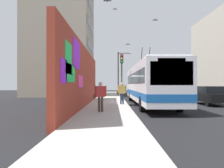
# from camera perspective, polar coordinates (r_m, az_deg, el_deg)

# --- Properties ---
(ground_plane) EXTENTS (80.00, 80.00, 0.00)m
(ground_plane) POSITION_cam_1_polar(r_m,az_deg,el_deg) (17.67, 4.18, -5.75)
(ground_plane) COLOR black
(sidewalk_slab) EXTENTS (48.00, 3.20, 0.15)m
(sidewalk_slab) POSITION_cam_1_polar(r_m,az_deg,el_deg) (17.63, -1.04, -5.52)
(sidewalk_slab) COLOR #ADA8A0
(sidewalk_slab) RESTS_ON ground_plane
(graffiti_wall) EXTENTS (15.32, 0.32, 4.42)m
(graffiti_wall) POSITION_cam_1_polar(r_m,az_deg,el_deg) (14.33, -8.34, 1.81)
(graffiti_wall) COLOR maroon
(graffiti_wall) RESTS_ON ground_plane
(building_far_left) EXTENTS (9.97, 9.05, 20.38)m
(building_far_left) POSITION_cam_1_polar(r_m,az_deg,el_deg) (32.03, -14.74, 15.18)
(building_far_left) COLOR #9E937F
(building_far_left) RESTS_ON ground_plane
(city_bus) EXTENTS (12.45, 2.63, 5.09)m
(city_bus) POSITION_cam_1_polar(r_m,az_deg,el_deg) (16.26, 10.91, 0.26)
(city_bus) COLOR silver
(city_bus) RESTS_ON ground_plane
(parked_car_black) EXTENTS (4.12, 1.76, 1.58)m
(parked_car_black) POSITION_cam_1_polar(r_m,az_deg,el_deg) (18.32, 26.91, -2.93)
(parked_car_black) COLOR black
(parked_car_black) RESTS_ON ground_plane
(parked_car_red) EXTENTS (4.54, 1.90, 1.58)m
(parked_car_red) POSITION_cam_1_polar(r_m,az_deg,el_deg) (23.80, 20.42, -2.28)
(parked_car_red) COLOR #B21E19
(parked_car_red) RESTS_ON ground_plane
(parked_car_white) EXTENTS (4.33, 1.80, 1.58)m
(parked_car_white) POSITION_cam_1_polar(r_m,az_deg,el_deg) (29.27, 16.53, -1.89)
(parked_car_white) COLOR white
(parked_car_white) RESTS_ON ground_plane
(parked_car_navy) EXTENTS (4.18, 1.78, 1.58)m
(parked_car_navy) POSITION_cam_1_polar(r_m,az_deg,el_deg) (35.00, 13.79, -1.61)
(parked_car_navy) COLOR navy
(parked_car_navy) RESTS_ON ground_plane
(pedestrian_near_wall) EXTENTS (0.23, 0.76, 1.72)m
(pedestrian_near_wall) POSITION_cam_1_polar(r_m,az_deg,el_deg) (11.07, -3.48, -3.07)
(pedestrian_near_wall) COLOR #3F3326
(pedestrian_near_wall) RESTS_ON sidewalk_slab
(pedestrian_at_curb) EXTENTS (0.23, 0.76, 1.72)m
(pedestrian_at_curb) POSITION_cam_1_polar(r_m,az_deg,el_deg) (15.41, 2.95, -2.23)
(pedestrian_at_curb) COLOR #2D3F59
(pedestrian_at_curb) RESTS_ON sidewalk_slab
(traffic_light) EXTENTS (0.49, 0.28, 4.48)m
(traffic_light) POSITION_cam_1_polar(r_m,az_deg,el_deg) (18.39, 2.92, 4.29)
(traffic_light) COLOR #2D382D
(traffic_light) RESTS_ON sidewalk_slab
(street_lamp) EXTENTS (0.44, 1.98, 6.07)m
(street_lamp) POSITION_cam_1_polar(r_m,az_deg,el_deg) (26.58, 2.40, 4.08)
(street_lamp) COLOR #4C4C51
(street_lamp) RESTS_ON sidewalk_slab
(flying_pigeons) EXTENTS (9.76, 5.00, 3.65)m
(flying_pigeons) POSITION_cam_1_polar(r_m,az_deg,el_deg) (18.16, 6.68, 19.93)
(flying_pigeons) COLOR gray
(curbside_puddle) EXTENTS (1.21, 1.21, 0.00)m
(curbside_puddle) POSITION_cam_1_polar(r_m,az_deg,el_deg) (16.12, 6.73, -6.28)
(curbside_puddle) COLOR black
(curbside_puddle) RESTS_ON ground_plane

